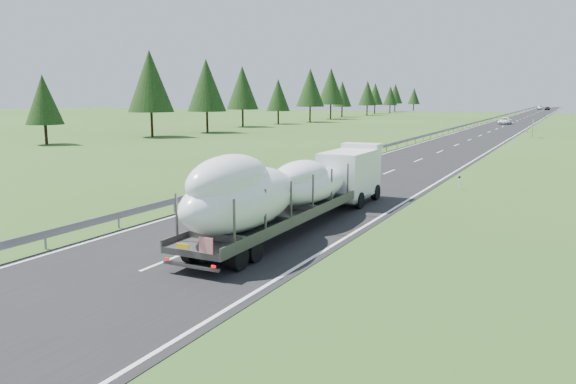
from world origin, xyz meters
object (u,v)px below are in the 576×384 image
at_px(highway_sign, 533,125).
at_px(distant_car_dark, 547,108).
at_px(distant_van, 505,121).
at_px(distant_car_blue, 539,108).
at_px(boat_truck, 290,187).

bearing_deg(highway_sign, distant_car_dark, 92.16).
distance_m(distant_van, distant_car_blue, 128.14).
relative_size(boat_truck, distant_car_blue, 3.84).
xyz_separation_m(distant_van, distant_car_blue, (-1.35, 128.13, 0.05)).
height_order(highway_sign, distant_car_blue, highway_sign).
bearing_deg(distant_car_blue, boat_truck, -93.73).
distance_m(highway_sign, boat_truck, 65.04).
bearing_deg(distant_car_blue, distant_car_dark, -66.27).
height_order(highway_sign, distant_car_dark, highway_sign).
distance_m(distant_van, distant_car_dark, 122.11).
relative_size(highway_sign, distant_car_blue, 0.57).
bearing_deg(distant_van, distant_car_blue, 91.22).
relative_size(boat_truck, distant_van, 3.47).
relative_size(highway_sign, boat_truck, 0.15).
distance_m(boat_truck, distant_car_dark, 224.56).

